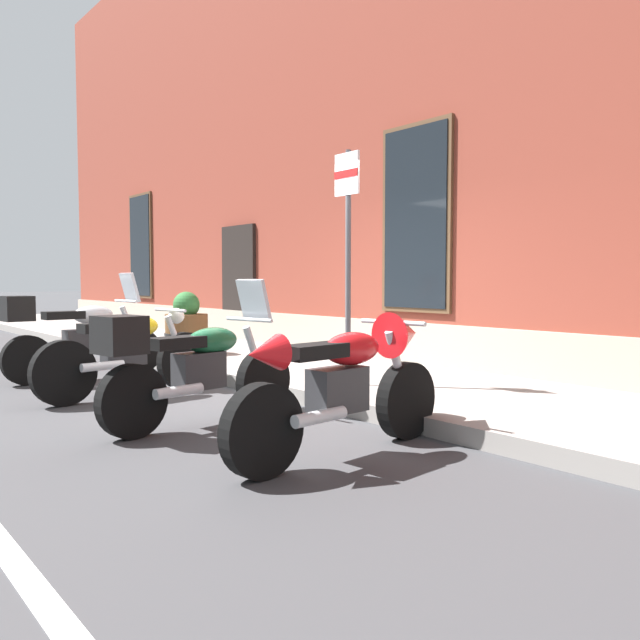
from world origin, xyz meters
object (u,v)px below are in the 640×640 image
Objects in this scene: barrel_planter at (187,328)px; motorcycle_yellow_naked at (130,353)px; motorcycle_red_sport at (351,378)px; motorcycle_green_touring at (193,365)px; parking_sign at (348,234)px; motorcycle_silver_touring at (77,335)px.

motorcycle_yellow_naked is at bearing -39.77° from barrel_planter.
motorcycle_red_sport is 5.55m from barrel_planter.
motorcycle_yellow_naked is 1.03× the size of motorcycle_green_touring.
parking_sign is 3.90m from barrel_planter.
barrel_planter is at bearing 179.85° from parking_sign.
motorcycle_yellow_naked is at bearing -173.98° from motorcycle_red_sport.
motorcycle_green_touring is (1.70, -0.13, 0.05)m from motorcycle_yellow_naked.
motorcycle_silver_touring is at bearing -175.35° from motorcycle_red_sport.
motorcycle_yellow_naked is at bearing -131.83° from parking_sign.
motorcycle_yellow_naked is at bearing 175.63° from motorcycle_green_touring.
motorcycle_green_touring is at bearing -4.37° from motorcycle_yellow_naked.
motorcycle_green_touring is 2.14× the size of barrel_planter.
motorcycle_red_sport is 2.24× the size of barrel_planter.
parking_sign is (1.58, 1.76, 1.27)m from motorcycle_yellow_naked.
parking_sign is at bearing 29.93° from motorcycle_silver_touring.
parking_sign is (-1.66, 1.42, 1.19)m from motorcycle_red_sport.
parking_sign reaches higher than motorcycle_green_touring.
motorcycle_red_sport reaches higher than motorcycle_yellow_naked.
motorcycle_red_sport is at bearing 17.12° from motorcycle_green_touring.
motorcycle_silver_touring reaches higher than motorcycle_yellow_naked.
motorcycle_red_sport is 0.85× the size of parking_sign.
motorcycle_green_touring is 2.25m from parking_sign.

